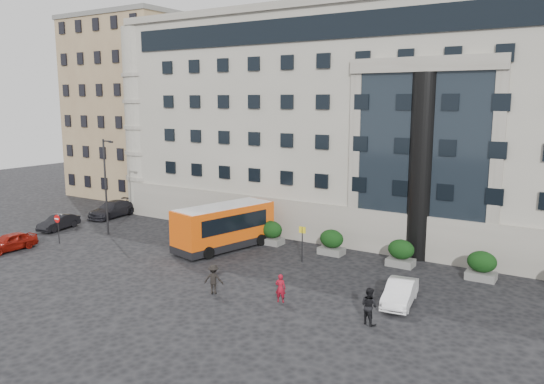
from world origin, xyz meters
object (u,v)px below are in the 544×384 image
at_px(parked_car_b, 59,222).
at_px(white_taxi, 400,293).
at_px(pedestrian_c, 214,279).
at_px(parked_car_c, 112,209).
at_px(hedge_a, 219,224).
at_px(pedestrian_b, 369,306).
at_px(street_lamp, 106,183).
at_px(minibus, 224,225).
at_px(hedge_d, 401,253).
at_px(red_truck, 161,191).
at_px(parked_car_d, 155,200).
at_px(bus_stop_sign, 302,238).
at_px(no_entry_sign, 58,223).
at_px(hedge_c, 332,242).
at_px(hedge_b, 271,232).
at_px(hedge_e, 482,265).
at_px(pedestrian_a, 281,288).
at_px(parked_car_a, 10,242).

relative_size(parked_car_b, white_taxi, 0.96).
bearing_deg(pedestrian_c, parked_car_c, -49.61).
relative_size(hedge_a, pedestrian_b, 0.96).
bearing_deg(street_lamp, minibus, 9.63).
xyz_separation_m(hedge_d, pedestrian_b, (1.78, -10.04, 0.03)).
height_order(hedge_a, red_truck, red_truck).
bearing_deg(parked_car_c, red_truck, 88.94).
bearing_deg(parked_car_b, parked_car_d, 80.87).
height_order(bus_stop_sign, parked_car_c, bus_stop_sign).
bearing_deg(no_entry_sign, hedge_a, 44.48).
height_order(hedge_a, hedge_c, same).
xyz_separation_m(hedge_b, street_lamp, (-13.14, -4.80, 3.44)).
relative_size(parked_car_b, pedestrian_c, 2.24).
height_order(hedge_d, no_entry_sign, no_entry_sign).
bearing_deg(hedge_e, pedestrian_a, -131.21).
distance_m(hedge_c, pedestrian_c, 11.12).
bearing_deg(hedge_d, bus_stop_sign, -155.34).
bearing_deg(pedestrian_a, hedge_b, -71.66).
distance_m(hedge_e, pedestrian_c, 16.71).
xyz_separation_m(hedge_e, parked_car_d, (-33.80, 5.77, -0.16)).
relative_size(hedge_d, parked_car_b, 0.47).
xyz_separation_m(hedge_d, bus_stop_sign, (-6.10, -2.80, 0.80)).
xyz_separation_m(street_lamp, white_taxi, (25.77, -1.87, -3.70)).
relative_size(hedge_a, hedge_c, 1.00).
xyz_separation_m(street_lamp, parked_car_c, (-5.06, 4.82, -3.61)).
xyz_separation_m(hedge_c, parked_car_d, (-23.40, 5.77, -0.16)).
bearing_deg(pedestrian_b, hedge_d, -59.31).
xyz_separation_m(hedge_d, parked_car_b, (-28.60, -5.91, -0.29)).
distance_m(bus_stop_sign, pedestrian_a, 7.65).
height_order(street_lamp, parked_car_c, street_lamp).
xyz_separation_m(no_entry_sign, parked_car_b, (-4.00, 2.92, -1.01)).
relative_size(hedge_a, parked_car_b, 0.47).
distance_m(parked_car_d, white_taxi, 33.25).
xyz_separation_m(minibus, pedestrian_a, (9.27, -6.96, -1.02)).
xyz_separation_m(minibus, parked_car_c, (-15.83, 2.99, -1.07)).
xyz_separation_m(hedge_d, parked_car_a, (-25.98, -12.02, -0.26)).
height_order(hedge_a, pedestrian_c, hedge_a).
height_order(parked_car_a, pedestrian_c, pedestrian_c).
distance_m(parked_car_c, parked_car_d, 5.75).
height_order(hedge_c, hedge_e, same).
height_order(hedge_b, hedge_d, same).
bearing_deg(parked_car_d, red_truck, 104.32).
bearing_deg(parked_car_a, hedge_b, 38.93).
height_order(no_entry_sign, red_truck, red_truck).
relative_size(red_truck, parked_car_c, 1.07).
bearing_deg(pedestrian_b, hedge_c, -34.55).
bearing_deg(street_lamp, no_entry_sign, -104.72).
height_order(hedge_e, red_truck, red_truck).
bearing_deg(parked_car_a, hedge_a, 50.46).
distance_m(hedge_a, hedge_c, 10.40).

